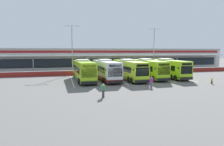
# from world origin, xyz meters

# --- Properties ---
(ground_plane) EXTENTS (200.00, 200.00, 0.00)m
(ground_plane) POSITION_xyz_m (0.00, 0.00, 0.00)
(ground_plane) COLOR #605E5B
(terminal_building) EXTENTS (70.00, 13.00, 6.00)m
(terminal_building) POSITION_xyz_m (-0.00, 26.91, 3.01)
(terminal_building) COLOR silver
(terminal_building) RESTS_ON ground
(red_barrier_wall) EXTENTS (60.00, 0.40, 1.10)m
(red_barrier_wall) POSITION_xyz_m (0.00, 14.50, 0.56)
(red_barrier_wall) COLOR maroon
(red_barrier_wall) RESTS_ON ground
(coach_bus_leftmost) EXTENTS (3.22, 12.23, 3.78)m
(coach_bus_leftmost) POSITION_xyz_m (-8.44, 6.02, 1.79)
(coach_bus_leftmost) COLOR #9ED11E
(coach_bus_leftmost) RESTS_ON ground
(coach_bus_left_centre) EXTENTS (3.22, 12.23, 3.78)m
(coach_bus_left_centre) POSITION_xyz_m (-4.43, 5.91, 1.79)
(coach_bus_left_centre) COLOR silver
(coach_bus_left_centre) RESTS_ON ground
(coach_bus_centre) EXTENTS (3.22, 12.23, 3.78)m
(coach_bus_centre) POSITION_xyz_m (-0.14, 5.43, 1.79)
(coach_bus_centre) COLOR #9ED11E
(coach_bus_centre) RESTS_ON ground
(coach_bus_right_centre) EXTENTS (3.22, 12.23, 3.78)m
(coach_bus_right_centre) POSITION_xyz_m (4.14, 6.48, 1.79)
(coach_bus_right_centre) COLOR #9ED11E
(coach_bus_right_centre) RESTS_ON ground
(coach_bus_rightmost) EXTENTS (3.22, 12.23, 3.78)m
(coach_bus_rightmost) POSITION_xyz_m (8.53, 6.55, 1.79)
(coach_bus_rightmost) COLOR #9ED11E
(coach_bus_rightmost) RESTS_ON ground
(bay_stripe_far_west) EXTENTS (0.14, 13.00, 0.01)m
(bay_stripe_far_west) POSITION_xyz_m (-10.50, 6.00, 0.00)
(bay_stripe_far_west) COLOR silver
(bay_stripe_far_west) RESTS_ON ground
(bay_stripe_west) EXTENTS (0.14, 13.00, 0.01)m
(bay_stripe_west) POSITION_xyz_m (-6.30, 6.00, 0.00)
(bay_stripe_west) COLOR silver
(bay_stripe_west) RESTS_ON ground
(bay_stripe_mid_west) EXTENTS (0.14, 13.00, 0.01)m
(bay_stripe_mid_west) POSITION_xyz_m (-2.10, 6.00, 0.00)
(bay_stripe_mid_west) COLOR silver
(bay_stripe_mid_west) RESTS_ON ground
(bay_stripe_centre) EXTENTS (0.14, 13.00, 0.01)m
(bay_stripe_centre) POSITION_xyz_m (2.10, 6.00, 0.00)
(bay_stripe_centre) COLOR silver
(bay_stripe_centre) RESTS_ON ground
(bay_stripe_mid_east) EXTENTS (0.14, 13.00, 0.01)m
(bay_stripe_mid_east) POSITION_xyz_m (6.30, 6.00, 0.00)
(bay_stripe_mid_east) COLOR silver
(bay_stripe_mid_east) RESTS_ON ground
(bay_stripe_east) EXTENTS (0.14, 13.00, 0.01)m
(bay_stripe_east) POSITION_xyz_m (10.50, 6.00, 0.00)
(bay_stripe_east) COLOR silver
(bay_stripe_east) RESTS_ON ground
(pedestrian_in_dark_coat) EXTENTS (0.50, 0.41, 1.62)m
(pedestrian_in_dark_coat) POSITION_xyz_m (0.31, -3.34, 0.87)
(pedestrian_in_dark_coat) COLOR slate
(pedestrian_in_dark_coat) RESTS_ON ground
(pedestrian_child) EXTENTS (0.33, 0.18, 1.00)m
(pedestrian_child) POSITION_xyz_m (11.36, -2.51, 0.54)
(pedestrian_child) COLOR #4C4238
(pedestrian_child) RESTS_ON ground
(pedestrian_near_bin) EXTENTS (0.43, 0.46, 1.62)m
(pedestrian_near_bin) POSITION_xyz_m (-7.66, -7.61, 0.87)
(pedestrian_near_bin) COLOR #33333D
(pedestrian_near_bin) RESTS_ON ground
(lamp_post_west) EXTENTS (3.24, 0.28, 11.00)m
(lamp_post_west) POSITION_xyz_m (-9.86, 16.29, 6.29)
(lamp_post_west) COLOR #9E9EA3
(lamp_post_west) RESTS_ON ground
(lamp_post_centre) EXTENTS (3.24, 0.28, 11.00)m
(lamp_post_centre) POSITION_xyz_m (10.66, 17.43, 6.29)
(lamp_post_centre) COLOR #9E9EA3
(lamp_post_centre) RESTS_ON ground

